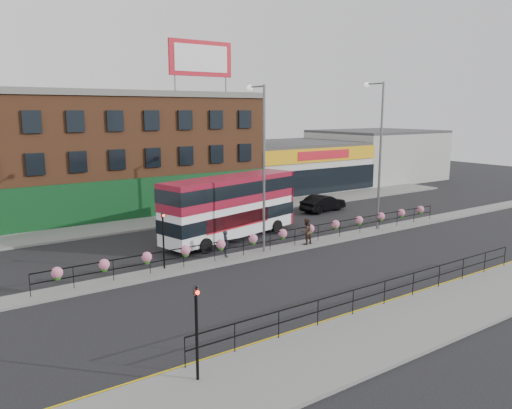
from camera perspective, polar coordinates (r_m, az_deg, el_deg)
ground at (r=32.08m, az=3.06°, el=-5.21°), size 120.00×120.00×0.00m
south_pavement at (r=24.23m, az=21.04°, el=-11.12°), size 60.00×4.00×0.15m
north_pavement at (r=41.91m, az=-7.02°, el=-1.38°), size 60.00×4.00×0.15m
median at (r=32.06m, az=3.06°, el=-5.08°), size 60.00×1.60×0.15m
yellow_line_inner at (r=25.50m, az=16.71°, el=-9.91°), size 60.00×0.10×0.01m
yellow_line_outer at (r=25.40m, az=17.03°, el=-10.01°), size 60.00×0.10×0.01m
brick_building at (r=46.91m, az=-16.09°, el=5.81°), size 25.00×12.21×10.30m
supermarket at (r=56.72m, az=3.59°, el=4.46°), size 15.00×12.25×5.30m
warehouse_east at (r=66.84m, az=13.57°, el=5.56°), size 14.50×12.00×6.30m
billboard at (r=45.02m, az=-6.33°, el=16.24°), size 6.00×0.29×4.40m
median_railing at (r=31.81m, az=3.08°, el=-3.40°), size 30.04×0.56×1.23m
south_railing at (r=23.48m, az=14.51°, el=-9.12°), size 20.04×0.05×1.12m
double_decker_bus at (r=34.13m, az=-2.85°, el=0.39°), size 11.11×5.01×4.38m
car at (r=44.40m, az=7.67°, el=0.17°), size 2.80×4.96×1.49m
pedestrian_a at (r=29.95m, az=-3.46°, el=-4.49°), size 0.81×0.73×1.60m
pedestrian_b at (r=32.79m, az=5.75°, el=-3.06°), size 1.01×0.86×1.74m
lamp_column_west at (r=30.30m, az=0.64°, el=5.76°), size 0.37×1.79×10.18m
lamp_column_east at (r=37.40m, az=13.77°, el=6.85°), size 0.38×1.87×10.67m
traffic_light_south at (r=16.32m, az=-6.84°, el=-12.15°), size 0.15×0.28×3.65m
traffic_light_median at (r=27.79m, az=-10.58°, el=-2.63°), size 0.15×0.28×3.65m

